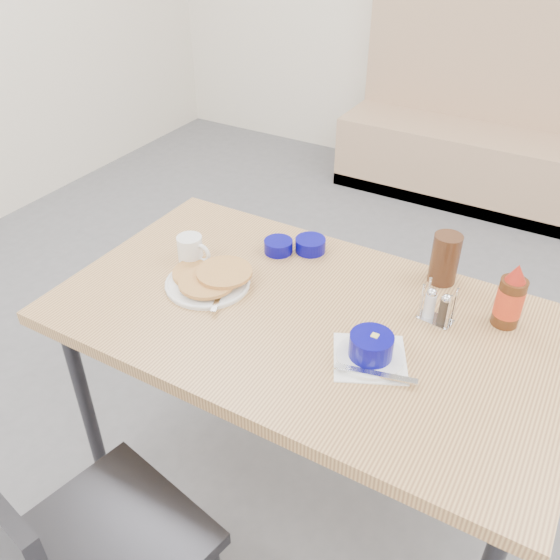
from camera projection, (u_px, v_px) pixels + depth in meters
The scene contains 13 objects.
ground at pixel (265, 543), 1.89m from camera, with size 6.00×6.00×0.00m, color slate.
booth_bench at pixel (499, 145), 3.65m from camera, with size 1.90×0.56×1.22m.
dining_table at pixel (308, 332), 1.66m from camera, with size 1.40×0.80×0.76m.
diner_chair at pixel (69, 549), 1.31m from camera, with size 0.49×0.49×0.92m.
pancake_plate at pixel (209, 279), 1.73m from camera, with size 0.25×0.25×0.04m.
coffee_mug at pixel (191, 249), 1.81m from camera, with size 0.11×0.08×0.09m.
grits_setting at pixel (371, 349), 1.46m from camera, with size 0.26×0.24×0.08m.
creamer_bowl at pixel (278, 246), 1.88m from camera, with size 0.09×0.09×0.04m.
butter_bowl at pixel (310, 245), 1.88m from camera, with size 0.10×0.10×0.04m.
amber_tumbler at pixel (445, 259), 1.71m from camera, with size 0.08×0.08×0.15m, color #3D2213.
condiment_caddy at pixel (437, 308), 1.58m from camera, with size 0.10×0.07×0.11m.
syrup_bottle at pixel (510, 299), 1.55m from camera, with size 0.07×0.07×0.19m.
sugar_wrapper at pixel (231, 258), 1.85m from camera, with size 0.04×0.02×0.00m, color #E46D4C.
Camera 1 is at (0.57, -0.89, 1.77)m, focal length 38.00 mm.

